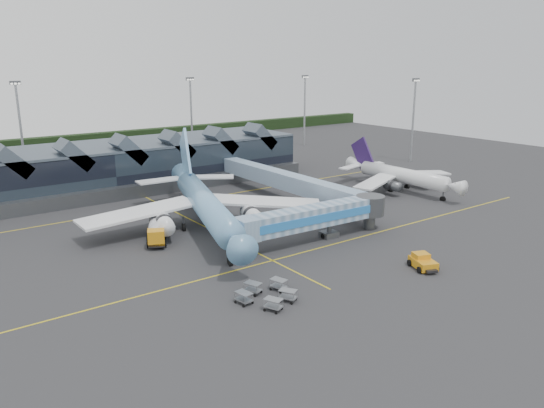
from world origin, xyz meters
TOP-DOWN VIEW (x-y plane):
  - ground at (0.00, 0.00)m, footprint 260.00×260.00m
  - taxi_stripes at (0.00, 10.00)m, footprint 120.00×60.00m
  - tree_line_far at (0.00, 110.00)m, footprint 260.00×4.00m
  - terminal at (-5.07, 47.35)m, footprint 90.00×22.25m
  - light_masts at (21.00, 62.80)m, footprint 132.40×42.56m
  - main_airliner at (-0.36, 10.60)m, footprint 38.90×45.83m
  - regional_jet at (46.59, 9.69)m, footprint 28.16×30.55m
  - jet_bridge at (11.92, -5.09)m, footprint 27.37×5.35m
  - fuel_truck at (-9.48, 9.44)m, footprint 5.92×9.47m
  - pushback_tug at (14.59, -22.20)m, footprint 3.95×4.91m
  - baggage_carts at (-7.84, -17.69)m, footprint 7.10×7.32m

SIDE VIEW (x-z plane):
  - ground at x=0.00m, z-range 0.00..0.00m
  - taxi_stripes at x=0.00m, z-range 0.00..0.01m
  - baggage_carts at x=-7.84m, z-range 0.09..1.48m
  - pushback_tug at x=14.59m, z-range -0.10..1.88m
  - fuel_truck at x=-9.48m, z-range 0.20..3.46m
  - tree_line_far at x=0.00m, z-range 0.00..4.00m
  - regional_jet at x=46.59m, z-range -1.92..8.60m
  - jet_bridge at x=11.92m, z-range 0.97..6.66m
  - main_airliner at x=-0.36m, z-range -3.11..11.97m
  - terminal at x=-5.07m, z-range -1.38..11.14m
  - light_masts at x=21.00m, z-range 1.26..23.71m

